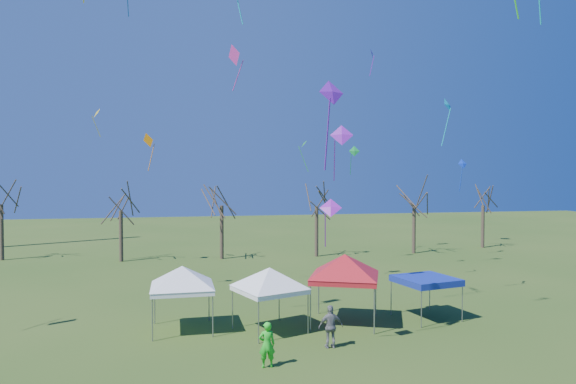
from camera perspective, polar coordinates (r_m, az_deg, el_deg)
The scene contains 24 objects.
ground at distance 22.16m, azimuth 3.74°, elevation -17.38°, with size 140.00×140.00×0.00m, color #2E4D18.
tree_0 at distance 49.99m, azimuth -29.29°, elevation 0.75°, with size 3.83×3.83×8.44m.
tree_1 at distance 45.16m, azimuth -18.11°, elevation -0.08°, with size 3.42×3.42×7.54m.
tree_2 at distance 44.67m, azimuth -7.39°, elevation 0.62°, with size 3.71×3.71×8.18m.
tree_3 at distance 45.71m, azimuth 3.20°, elevation 0.40°, with size 3.59×3.59×7.91m.
tree_4 at distance 48.86m, azimuth 13.86°, elevation 0.43°, with size 3.58×3.58×7.89m.
tree_5 at distance 54.71m, azimuth 20.88°, elevation 0.17°, with size 3.39×3.39×7.46m.
tent_white_west at distance 24.80m, azimuth -11.67°, elevation -8.52°, with size 3.99×3.99×3.52m.
tent_white_mid at distance 24.21m, azimuth -2.07°, elevation -8.86°, with size 3.67×3.67×3.46m.
tent_red at distance 25.52m, azimuth 6.32°, elevation -7.39°, with size 4.15×4.15×3.96m.
tent_blue at distance 27.38m, azimuth 15.08°, elevation -9.48°, with size 3.17×3.17×2.10m.
person_green at distance 20.34m, azimuth -2.35°, elevation -16.58°, with size 0.64×0.42×1.74m, color #20CE24.
person_grey at distance 22.46m, azimuth 4.77°, elevation -14.68°, with size 1.06×0.44×1.81m, color slate.
kite_1 at distance 20.95m, azimuth 4.74°, elevation -1.80°, with size 1.06×0.86×2.03m.
kite_5 at distance 20.69m, azimuth 4.87°, elevation 10.83°, with size 1.20×0.77×3.62m.
kite_22 at distance 43.94m, azimuth 1.78°, elevation 5.25°, with size 0.87×0.92×2.74m.
kite_12 at distance 47.58m, azimuth 18.84°, elevation 2.91°, with size 0.97×0.52×2.90m.
kite_19 at distance 42.73m, azimuth 7.36°, elevation 4.46°, with size 0.91×0.63×2.41m.
kite_13 at distance 42.53m, azimuth -20.49°, elevation 8.19°, with size 0.81×1.01×2.23m.
kite_18 at distance 33.56m, azimuth 9.32°, elevation 14.86°, with size 0.49×0.71×1.78m.
kite_27 at distance 24.23m, azimuth 5.97°, elevation 6.26°, with size 1.18×0.83×2.67m.
kite_11 at distance 36.17m, azimuth -5.94°, elevation 14.87°, with size 1.11×1.53×3.25m.
kite_17 at distance 31.25m, azimuth 17.34°, elevation 9.11°, with size 0.97×0.92×2.80m.
kite_2 at distance 43.48m, azimuth -15.22°, elevation 5.56°, with size 1.24×1.30×3.14m.
Camera 1 is at (-5.46, -20.18, 7.35)m, focal length 32.00 mm.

